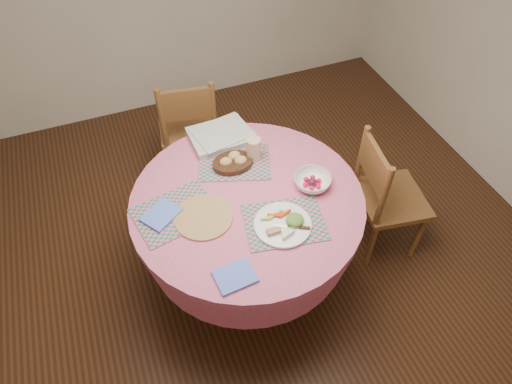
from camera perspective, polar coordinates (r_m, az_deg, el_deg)
ground at (r=3.00m, az=-0.90°, el=-10.30°), size 4.00×4.00×0.00m
room_envelope at (r=1.79m, az=-1.59°, el=20.06°), size 4.01×4.01×2.71m
dining_table at (r=2.54m, az=-1.05°, el=-3.70°), size 1.24×1.24×0.75m
chair_right at (r=2.90m, az=15.82°, el=-0.41°), size 0.45×0.47×0.89m
chair_back at (r=3.29m, az=-8.35°, el=8.07°), size 0.48×0.46×0.90m
placemat_front at (r=2.29m, az=3.57°, el=-3.81°), size 0.45×0.37×0.01m
placemat_left at (r=2.36m, az=-10.08°, el=-2.57°), size 0.45×0.37×0.01m
placemat_back at (r=2.58m, az=-2.72°, el=3.79°), size 0.48×0.41×0.01m
wicker_trivet at (r=2.32m, az=-6.59°, el=-3.13°), size 0.30×0.30×0.01m
napkin_near at (r=2.10m, az=-2.62°, el=-10.49°), size 0.19×0.15×0.01m
napkin_far at (r=2.35m, az=-11.76°, el=-2.79°), size 0.23×0.22×0.01m
dinner_plate at (r=2.26m, az=3.56°, el=-4.02°), size 0.29×0.29×0.05m
bread_bowl at (r=2.54m, az=-2.89°, el=3.81°), size 0.23×0.23×0.08m
latte_mug at (r=2.55m, az=-0.26°, el=5.39°), size 0.12×0.08×0.14m
fruit_bowl at (r=2.45m, az=7.05°, el=1.29°), size 0.26×0.26×0.06m
newspaper_stack at (r=2.72m, az=-4.53°, el=7.07°), size 0.38×0.31×0.04m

